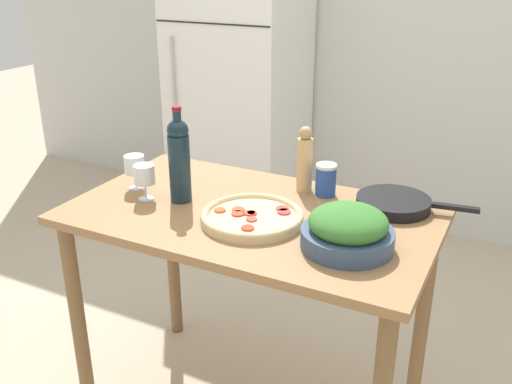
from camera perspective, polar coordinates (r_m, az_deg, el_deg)
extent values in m
cube|color=silver|center=(3.78, 14.37, 15.38)|extent=(6.40, 0.06, 2.60)
cube|color=white|center=(3.81, -1.67, 10.72)|extent=(0.78, 0.68, 1.90)
cube|color=black|center=(3.45, -4.55, 16.45)|extent=(0.76, 0.01, 0.01)
cylinder|color=#B2B2B7|center=(3.67, -8.12, 8.55)|extent=(0.02, 0.02, 0.85)
cube|color=olive|center=(2.01, -0.48, -2.36)|extent=(1.28, 0.75, 0.03)
cylinder|color=brown|center=(2.33, -17.32, -12.54)|extent=(0.06, 0.06, 0.87)
cylinder|color=brown|center=(2.73, -8.34, -6.10)|extent=(0.06, 0.06, 0.87)
cylinder|color=brown|center=(2.34, 16.28, -12.11)|extent=(0.06, 0.06, 0.87)
cylinder|color=#142833|center=(2.07, -7.64, 2.34)|extent=(0.08, 0.08, 0.25)
sphere|color=#142833|center=(2.02, -7.84, 6.13)|extent=(0.08, 0.08, 0.08)
cylinder|color=#142833|center=(2.01, -7.90, 7.07)|extent=(0.03, 0.03, 0.07)
cylinder|color=maroon|center=(2.00, -7.96, 8.25)|extent=(0.03, 0.03, 0.02)
cylinder|color=silver|center=(2.14, -10.92, -0.64)|extent=(0.06, 0.06, 0.00)
cylinder|color=silver|center=(2.13, -10.98, 0.13)|extent=(0.01, 0.01, 0.06)
cylinder|color=white|center=(2.11, -11.11, 1.75)|extent=(0.08, 0.08, 0.07)
cylinder|color=maroon|center=(2.12, -11.06, 1.16)|extent=(0.07, 0.07, 0.02)
cylinder|color=silver|center=(2.25, -11.86, 0.43)|extent=(0.06, 0.06, 0.00)
cylinder|color=silver|center=(2.24, -11.92, 1.16)|extent=(0.01, 0.01, 0.06)
cylinder|color=white|center=(2.22, -12.06, 2.71)|extent=(0.08, 0.08, 0.07)
cylinder|color=maroon|center=(2.23, -12.00, 2.08)|extent=(0.07, 0.07, 0.02)
cylinder|color=tan|center=(2.16, 4.89, 2.73)|extent=(0.06, 0.06, 0.20)
sphere|color=tan|center=(2.12, 5.00, 5.90)|extent=(0.05, 0.05, 0.05)
cylinder|color=#384C6B|center=(1.77, 9.10, -4.65)|extent=(0.29, 0.29, 0.06)
ellipsoid|color=#38752D|center=(1.75, 9.21, -3.01)|extent=(0.24, 0.24, 0.10)
cylinder|color=#DBC189|center=(1.93, -0.39, -2.66)|extent=(0.35, 0.35, 0.02)
torus|color=#DBC189|center=(1.92, -0.39, -2.31)|extent=(0.35, 0.35, 0.02)
cylinder|color=red|center=(1.97, 2.66, -1.67)|extent=(0.05, 0.05, 0.01)
cylinder|color=red|center=(1.93, -0.40, -2.13)|extent=(0.03, 0.03, 0.01)
cylinder|color=red|center=(1.83, -0.83, -3.62)|extent=(0.04, 0.04, 0.01)
cylinder|color=#D1431B|center=(1.96, -3.64, -1.81)|extent=(0.04, 0.04, 0.01)
cylinder|color=#E83B2E|center=(1.93, -0.68, -2.11)|extent=(0.04, 0.04, 0.01)
cylinder|color=#E83B30|center=(1.89, -0.45, -2.74)|extent=(0.04, 0.04, 0.01)
cylinder|color=red|center=(1.96, -1.78, -1.76)|extent=(0.04, 0.04, 0.01)
cylinder|color=red|center=(1.93, -1.82, -2.18)|extent=(0.04, 0.04, 0.01)
cylinder|color=red|center=(1.95, 2.87, -1.96)|extent=(0.05, 0.05, 0.01)
cylinder|color=#284CA3|center=(2.14, 6.99, 1.06)|extent=(0.08, 0.08, 0.11)
cylinder|color=white|center=(2.11, 7.06, 2.60)|extent=(0.08, 0.08, 0.01)
cylinder|color=black|center=(2.08, 13.56, -1.07)|extent=(0.26, 0.26, 0.04)
cylinder|color=black|center=(2.08, 13.57, -0.97)|extent=(0.21, 0.21, 0.03)
cube|color=black|center=(2.07, 19.34, -1.49)|extent=(0.16, 0.05, 0.02)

